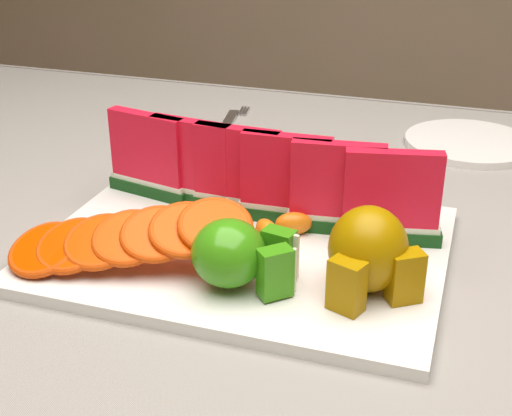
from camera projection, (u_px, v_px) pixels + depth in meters
The scene contains 11 objects.
table at pixel (268, 311), 0.82m from camera, with size 1.40×0.90×0.75m.
tablecloth at pixel (269, 264), 0.79m from camera, with size 1.53×1.03×0.20m.
platter at pixel (244, 248), 0.72m from camera, with size 0.40×0.30×0.01m.
apple_cluster at pixel (237, 254), 0.63m from camera, with size 0.10×0.08×0.06m.
pear_cluster at pixel (369, 253), 0.62m from camera, with size 0.09×0.09×0.08m.
side_plate at pixel (470, 143), 1.00m from camera, with size 0.23×0.23×0.01m.
fork at pixel (226, 127), 1.07m from camera, with size 0.04×0.20×0.00m.
watermelon_row at pixel (261, 177), 0.76m from camera, with size 0.39×0.07×0.10m.
orange_fan_front at pixel (129, 237), 0.67m from camera, with size 0.25×0.14×0.06m.
orange_fan_back at pixel (274, 180), 0.82m from camera, with size 0.29×0.11×0.04m.
tangerine_segments at pixel (225, 222), 0.74m from camera, with size 0.17×0.07×0.02m.
Camera 1 is at (0.20, -0.65, 1.11)m, focal length 50.00 mm.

